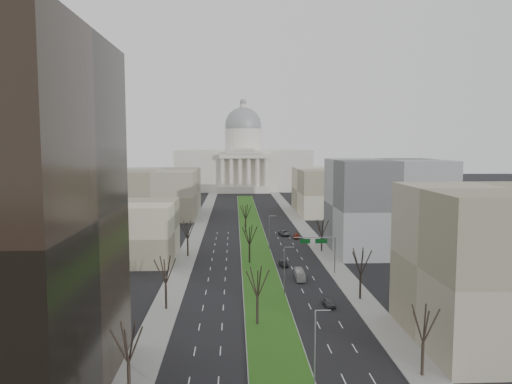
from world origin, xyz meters
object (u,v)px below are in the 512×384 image
object	(u,v)px
car_grey_near	(329,303)
car_black	(283,264)
car_grey_far	(284,233)
box_van	(300,274)
car_red	(296,236)

from	to	relation	value
car_grey_near	car_black	size ratio (longest dim) A/B	0.99
car_grey_far	box_van	size ratio (longest dim) A/B	0.78
car_red	car_grey_far	world-z (taller)	car_grey_far
car_red	box_van	size ratio (longest dim) A/B	0.62
car_black	box_van	size ratio (longest dim) A/B	0.56
car_red	box_van	xyz separation A→B (m)	(-4.93, -44.85, 0.35)
car_black	box_van	distance (m)	11.07
car_red	box_van	world-z (taller)	box_van
car_grey_near	box_van	bearing A→B (deg)	91.70
box_van	car_red	bearing A→B (deg)	84.86
car_black	car_grey_far	xyz separation A→B (m)	(4.04, 38.68, 0.12)
car_grey_near	car_black	bearing A→B (deg)	93.05
car_grey_near	car_grey_far	world-z (taller)	car_grey_far
box_van	car_grey_near	bearing A→B (deg)	-80.16
car_grey_near	car_grey_far	distance (m)	67.20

